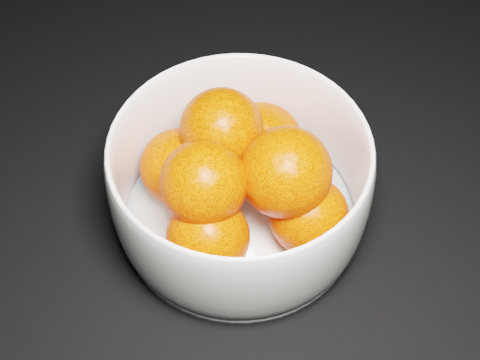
{
  "coord_description": "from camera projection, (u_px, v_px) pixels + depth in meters",
  "views": [
    {
      "loc": [
        0.18,
        -0.08,
        0.48
      ],
      "look_at": [
        0.16,
        0.25,
        0.06
      ],
      "focal_mm": 50.0,
      "sensor_mm": 36.0,
      "label": 1
    }
  ],
  "objects": [
    {
      "name": "bowl",
      "position": [
        240.0,
        184.0,
        0.54
      ],
      "size": [
        0.21,
        0.21,
        0.1
      ],
      "rotation": [
        0.0,
        0.0,
        -0.12
      ],
      "color": "white",
      "rests_on": "ground"
    },
    {
      "name": "orange_pile",
      "position": [
        240.0,
        175.0,
        0.53
      ],
      "size": [
        0.17,
        0.17,
        0.11
      ],
      "color": "#EC3F07",
      "rests_on": "bowl"
    }
  ]
}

